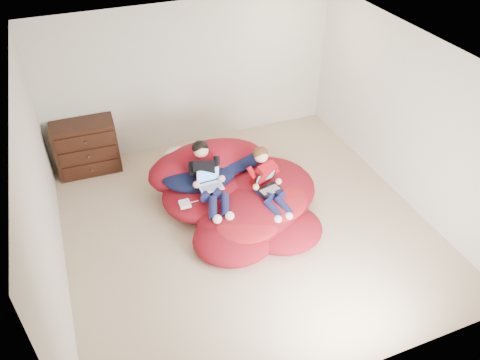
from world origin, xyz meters
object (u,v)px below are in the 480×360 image
at_px(laptop_white, 210,182).
at_px(dresser, 87,147).
at_px(beanbag_pile, 237,193).
at_px(younger_boy, 267,179).
at_px(laptop_black, 268,184).
at_px(older_boy, 208,175).

bearing_deg(laptop_white, dresser, 129.45).
xyz_separation_m(dresser, beanbag_pile, (1.92, -1.79, -0.18)).
xyz_separation_m(younger_boy, laptop_black, (0.00, -0.04, -0.07)).
bearing_deg(laptop_black, younger_boy, 90.00).
bearing_deg(laptop_black, beanbag_pile, 139.98).
distance_m(older_boy, laptop_white, 0.10).
bearing_deg(beanbag_pile, older_boy, 172.58).
bearing_deg(dresser, laptop_white, -50.55).
height_order(older_boy, laptop_black, older_boy).
relative_size(older_boy, younger_boy, 1.14).
xyz_separation_m(dresser, laptop_black, (2.28, -2.09, 0.12)).
xyz_separation_m(beanbag_pile, younger_boy, (0.36, -0.26, 0.36)).
xyz_separation_m(laptop_white, laptop_black, (0.77, -0.27, -0.07)).
xyz_separation_m(dresser, younger_boy, (2.28, -2.06, 0.19)).
distance_m(younger_boy, laptop_white, 0.81).
height_order(beanbag_pile, laptop_white, beanbag_pile).
relative_size(beanbag_pile, older_boy, 2.18).
distance_m(dresser, beanbag_pile, 2.64).
bearing_deg(dresser, beanbag_pile, -43.03).
xyz_separation_m(dresser, older_boy, (1.50, -1.74, 0.24)).
relative_size(dresser, younger_boy, 1.03).
distance_m(younger_boy, laptop_black, 0.08).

